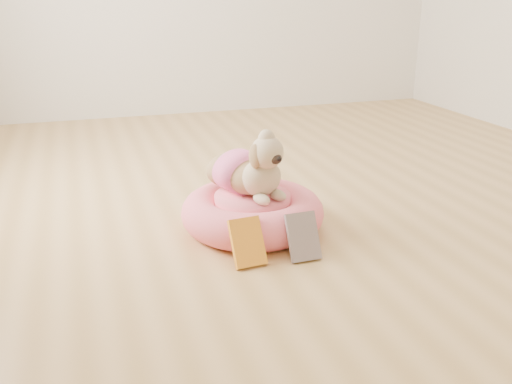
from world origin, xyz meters
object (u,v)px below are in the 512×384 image
object	(u,v)px
book_yellow	(247,242)
dog	(249,159)
pet_bed	(252,212)
book_white	(303,237)

from	to	relation	value
book_yellow	dog	bearing A→B (deg)	66.04
pet_bed	book_white	size ratio (longest dim) A/B	3.27
pet_bed	dog	distance (m)	0.24
book_white	pet_bed	bearing A→B (deg)	105.32
pet_bed	book_white	xyz separation A→B (m)	(0.10, -0.33, 0.01)
dog	book_yellow	bearing A→B (deg)	-127.80
dog	pet_bed	bearing A→B (deg)	-85.62
pet_bed	book_white	bearing A→B (deg)	-72.78
pet_bed	dog	xyz separation A→B (m)	(-0.01, 0.02, 0.24)
pet_bed	dog	bearing A→B (deg)	113.75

